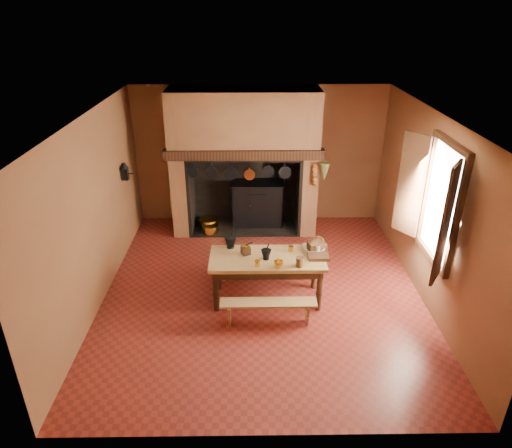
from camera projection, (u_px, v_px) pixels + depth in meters
The scene contains 28 objects.
floor at pixel (262, 290), 7.38m from camera, with size 5.50×5.50×0.00m, color maroon.
ceiling at pixel (264, 117), 6.15m from camera, with size 5.50×5.50×0.00m, color silver.
back_wall at pixel (259, 155), 9.24m from camera, with size 5.00×0.02×2.80m, color brown.
wall_left at pixel (94, 212), 6.74m from camera, with size 0.02×5.50×2.80m, color brown.
wall_right at pixel (430, 211), 6.80m from camera, with size 0.02×5.50×2.80m, color brown.
wall_front at pixel (271, 332), 4.30m from camera, with size 5.00×0.02×2.80m, color brown.
chimney_breast at pixel (244, 142), 8.66m from camera, with size 2.95×0.96×2.80m.
iron_range at pixel (257, 203), 9.37m from camera, with size 1.12×0.55×1.60m.
hearth_pans at pixel (208, 225), 9.32m from camera, with size 0.51×0.62×0.20m.
hanging_pans at pixel (242, 173), 8.41m from camera, with size 1.92×0.29×0.27m.
onion_string at pixel (314, 175), 8.42m from camera, with size 0.12×0.10×0.46m, color #A1551D, non-canonical shape.
herb_bunch at pixel (324, 172), 8.40m from camera, with size 0.20×0.20×0.35m, color #565F2D.
window at pixel (433, 203), 6.30m from camera, with size 0.39×1.75×1.76m.
wall_coffee_mill at pixel (124, 170), 8.08m from camera, with size 0.23×0.16×0.31m.
work_table at pixel (267, 264), 6.90m from camera, with size 1.73×0.77×0.75m.
bench_front at pixel (268, 307), 6.49m from camera, with size 1.37×0.24×0.39m.
bench_back at pixel (266, 259), 7.55m from camera, with size 1.72×0.30×0.48m.
mortar_large at pixel (231, 242), 7.06m from camera, with size 0.20×0.20×0.33m.
mortar_small at pixel (266, 254), 6.75m from camera, with size 0.15×0.15×0.26m.
coffee_grinder at pixel (246, 250), 6.90m from camera, with size 0.19×0.17×0.20m.
brass_mug_a at pixel (257, 263), 6.60m from camera, with size 0.08×0.08×0.09m, color gold.
brass_mug_b at pixel (291, 249), 6.99m from camera, with size 0.08×0.08×0.09m, color gold.
mixing_bowl at pixel (313, 249), 6.99m from camera, with size 0.32×0.32×0.08m, color #C2BE95.
stoneware_crock at pixel (300, 262), 6.58m from camera, with size 0.12×0.12×0.15m, color brown.
glass_jar at pixel (317, 249), 6.92m from camera, with size 0.07×0.07×0.13m, color beige.
wicker_basket at pixel (317, 246), 6.99m from camera, with size 0.30×0.24×0.25m.
wooden_tray at pixel (319, 257), 6.81m from camera, with size 0.31×0.22×0.05m, color #351D10.
brass_cup at pixel (279, 264), 6.56m from camera, with size 0.14×0.14×0.11m, color gold.
Camera 1 is at (-0.19, -6.16, 4.20)m, focal length 32.00 mm.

